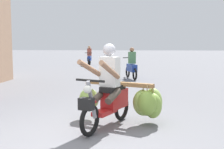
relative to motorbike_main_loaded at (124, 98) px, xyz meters
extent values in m
plane|color=slate|center=(-0.73, -1.08, -0.53)|extent=(120.00, 120.00, 0.00)
torus|color=black|center=(-0.55, -0.77, -0.25)|extent=(0.30, 0.55, 0.56)
torus|color=black|center=(-0.08, 0.33, -0.25)|extent=(0.30, 0.55, 0.56)
cube|color=red|center=(-0.35, -0.31, -0.21)|extent=(0.44, 0.61, 0.08)
cube|color=red|center=(-0.19, 0.06, -0.03)|extent=(0.51, 0.70, 0.36)
cube|color=black|center=(-0.23, -0.02, 0.19)|extent=(0.48, 0.65, 0.10)
cylinder|color=gray|center=(-0.53, -0.71, 0.09)|extent=(0.18, 0.29, 0.69)
cylinder|color=black|center=(-0.55, -0.75, 0.43)|extent=(0.53, 0.26, 0.04)
sphere|color=silver|center=(-0.58, -0.82, 0.29)|extent=(0.14, 0.14, 0.14)
cube|color=black|center=(-0.59, -0.86, 0.05)|extent=(0.28, 0.24, 0.20)
cube|color=red|center=(-0.55, -0.77, 0.05)|extent=(0.20, 0.30, 0.04)
cube|color=olive|center=(-0.14, 0.19, 0.25)|extent=(1.42, 0.69, 0.08)
cube|color=olive|center=(-0.06, 0.36, 0.22)|extent=(1.27, 0.61, 0.06)
ellipsoid|color=#82A645|center=(0.55, 0.01, -0.14)|extent=(0.48, 0.48, 0.49)
cylinder|color=#998459|center=(0.55, 0.01, 0.17)|extent=(0.02, 0.02, 0.19)
ellipsoid|color=#8DB150|center=(-0.76, 0.38, -0.11)|extent=(0.53, 0.51, 0.45)
cylinder|color=#998459|center=(-0.76, 0.38, 0.17)|extent=(0.02, 0.02, 0.17)
ellipsoid|color=olive|center=(0.43, -0.14, -0.07)|extent=(0.50, 0.50, 0.47)
cylinder|color=#998459|center=(0.43, -0.14, 0.20)|extent=(0.02, 0.02, 0.12)
ellipsoid|color=#8EB151|center=(0.55, 0.20, -0.12)|extent=(0.51, 0.49, 0.57)
cylinder|color=#998459|center=(0.55, 0.20, 0.20)|extent=(0.02, 0.02, 0.12)
ellipsoid|color=#8CAF4F|center=(0.36, 0.00, -0.09)|extent=(0.55, 0.54, 0.51)
cylinder|color=#998459|center=(0.36, 0.00, 0.20)|extent=(0.02, 0.02, 0.12)
cube|color=silver|center=(-0.27, -0.13, 0.52)|extent=(0.40, 0.34, 0.56)
sphere|color=silver|center=(-0.28, -0.14, 0.93)|extent=(0.24, 0.24, 0.24)
cylinder|color=#9E7051|center=(-0.23, -0.52, 0.59)|extent=(0.32, 0.71, 0.39)
cylinder|color=#9E7051|center=(-0.59, -0.36, 0.59)|extent=(0.41, 0.68, 0.39)
cylinder|color=#4C4238|center=(-0.19, -0.29, 0.09)|extent=(0.29, 0.45, 0.27)
cylinder|color=#4C4238|center=(-0.45, -0.18, 0.09)|extent=(0.29, 0.45, 0.27)
torus|color=black|center=(-0.24, 7.92, -0.27)|extent=(0.24, 0.52, 0.52)
torus|color=black|center=(0.11, 6.87, -0.27)|extent=(0.24, 0.52, 0.52)
cube|color=navy|center=(-0.03, 7.30, -0.03)|extent=(0.51, 0.93, 0.32)
cylinder|color=black|center=(-0.22, 7.87, 0.39)|extent=(0.49, 0.19, 0.04)
cube|color=#4C7F51|center=(-0.03, 7.28, 0.42)|extent=(0.35, 0.28, 0.52)
sphere|color=#9E7051|center=(-0.03, 7.30, 0.77)|extent=(0.20, 0.20, 0.20)
torus|color=black|center=(-3.17, 14.30, -0.27)|extent=(0.12, 0.52, 0.52)
torus|color=black|center=(-3.26, 15.39, -0.27)|extent=(0.12, 0.52, 0.52)
cube|color=navy|center=(-3.22, 14.94, -0.03)|extent=(0.31, 0.92, 0.32)
cylinder|color=black|center=(-3.17, 14.35, 0.39)|extent=(0.50, 0.08, 0.04)
cube|color=#994738|center=(-3.22, 14.96, 0.42)|extent=(0.32, 0.22, 0.52)
sphere|color=tan|center=(-3.22, 14.94, 0.77)|extent=(0.20, 0.20, 0.20)
camera|label=1|loc=(0.27, -5.58, 1.06)|focal=46.96mm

